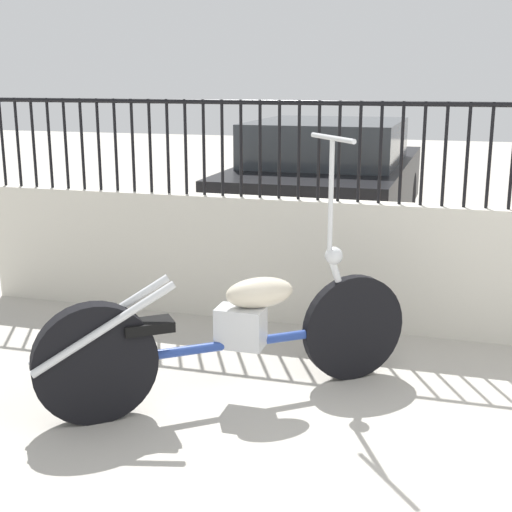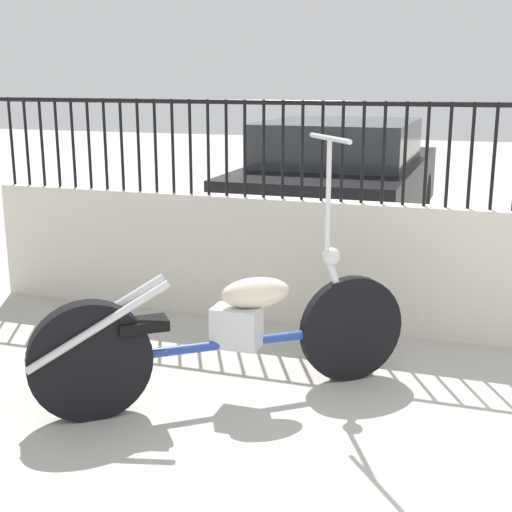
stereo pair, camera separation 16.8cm
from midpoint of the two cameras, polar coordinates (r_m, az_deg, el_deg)
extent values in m
cylinder|color=black|center=(6.47, -20.35, 8.55)|extent=(0.02, 0.02, 0.73)
cylinder|color=black|center=(6.38, -19.24, 8.58)|extent=(0.02, 0.02, 0.73)
cylinder|color=black|center=(6.30, -18.11, 8.60)|extent=(0.02, 0.02, 0.73)
cylinder|color=black|center=(6.21, -16.95, 8.62)|extent=(0.02, 0.02, 0.73)
cylinder|color=black|center=(6.13, -15.75, 8.64)|extent=(0.02, 0.02, 0.73)
cylinder|color=black|center=(6.05, -14.53, 8.65)|extent=(0.02, 0.02, 0.73)
cylinder|color=black|center=(5.98, -13.27, 8.66)|extent=(0.02, 0.02, 0.73)
cylinder|color=black|center=(5.91, -11.98, 8.66)|extent=(0.02, 0.02, 0.73)
cylinder|color=black|center=(5.84, -10.66, 8.67)|extent=(0.02, 0.02, 0.73)
cylinder|color=black|center=(5.77, -9.30, 8.66)|extent=(0.02, 0.02, 0.73)
cylinder|color=black|center=(5.71, -7.92, 8.65)|extent=(0.02, 0.02, 0.73)
cylinder|color=black|center=(5.65, -6.51, 8.64)|extent=(0.02, 0.02, 0.73)
cylinder|color=black|center=(5.59, -5.07, 8.62)|extent=(0.02, 0.02, 0.73)
cylinder|color=black|center=(5.54, -3.60, 8.60)|extent=(0.02, 0.02, 0.73)
cylinder|color=black|center=(5.49, -2.10, 8.56)|extent=(0.02, 0.02, 0.73)
cylinder|color=black|center=(5.44, -0.57, 8.53)|extent=(0.02, 0.02, 0.73)
cylinder|color=black|center=(5.40, 0.97, 8.48)|extent=(0.02, 0.02, 0.73)
cylinder|color=black|center=(5.36, 2.54, 8.43)|extent=(0.02, 0.02, 0.73)
cylinder|color=black|center=(5.33, 4.13, 8.37)|extent=(0.02, 0.02, 0.73)
cylinder|color=black|center=(5.30, 5.74, 8.31)|extent=(0.02, 0.02, 0.73)
cylinder|color=black|center=(5.28, 7.37, 8.23)|extent=(0.02, 0.02, 0.73)
cylinder|color=black|center=(5.25, 9.01, 8.15)|extent=(0.02, 0.02, 0.73)
cylinder|color=black|center=(5.24, 10.66, 8.07)|extent=(0.02, 0.02, 0.73)
cylinder|color=black|center=(5.22, 12.32, 7.97)|extent=(0.02, 0.02, 0.73)
cylinder|color=black|center=(5.22, 13.99, 7.87)|extent=(0.02, 0.02, 0.73)
cylinder|color=black|center=(5.21, 15.65, 7.76)|extent=(0.02, 0.02, 0.73)
cylinder|color=black|center=(5.21, 17.32, 7.65)|extent=(0.02, 0.02, 0.73)
cylinder|color=black|center=(4.53, 6.72, -5.71)|extent=(0.58, 0.47, 0.67)
cylinder|color=black|center=(4.08, -13.91, -8.34)|extent=(0.62, 0.51, 0.69)
cylinder|color=navy|center=(4.24, -3.02, -7.07)|extent=(1.21, 0.94, 0.06)
cube|color=silver|center=(4.22, -2.39, -5.72)|extent=(0.28, 0.18, 0.24)
ellipsoid|color=beige|center=(4.19, -0.86, -2.95)|extent=(0.45, 0.41, 0.18)
cube|color=black|center=(4.06, -9.84, -5.53)|extent=(0.32, 0.30, 0.06)
cylinder|color=silver|center=(4.42, 5.78, -2.81)|extent=(0.20, 0.17, 0.51)
sphere|color=silver|center=(4.33, 5.14, 0.02)|extent=(0.11, 0.11, 0.11)
cylinder|color=silver|center=(4.24, 4.88, 4.75)|extent=(0.03, 0.03, 0.69)
cylinder|color=silver|center=(4.20, 4.98, 9.38)|extent=(0.34, 0.43, 0.03)
cylinder|color=silver|center=(3.94, -13.24, -5.68)|extent=(0.66, 0.52, 0.45)
cylinder|color=silver|center=(4.07, -13.52, -5.05)|extent=(0.66, 0.52, 0.45)
cylinder|color=black|center=(10.01, 1.97, 5.21)|extent=(0.11, 0.64, 0.64)
cylinder|color=black|center=(9.73, 11.73, 4.67)|extent=(0.11, 0.64, 0.64)
cylinder|color=black|center=(7.60, -2.87, 2.35)|extent=(0.11, 0.64, 0.64)
cylinder|color=black|center=(7.23, 9.95, 1.54)|extent=(0.11, 0.64, 0.64)
cube|color=black|center=(8.55, 5.36, 5.37)|extent=(1.82, 4.12, 0.67)
cube|color=#2D3338|center=(8.28, 5.17, 9.09)|extent=(1.63, 1.98, 0.48)
camera|label=1|loc=(0.08, -91.01, -0.25)|focal=50.00mm
camera|label=2|loc=(0.08, 88.99, 0.25)|focal=50.00mm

